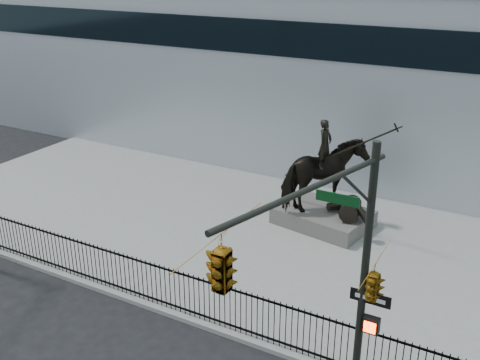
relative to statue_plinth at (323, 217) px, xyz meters
The scene contains 7 objects.
ground 9.58m from the statue_plinth, 106.50° to the right, with size 120.00×120.00×0.00m, color black.
plaza 3.51m from the statue_plinth, 141.32° to the right, with size 30.00×12.00×0.15m, color gray.
building 11.86m from the statue_plinth, 104.10° to the left, with size 44.00×14.00×9.00m, color #B4BAC4.
picket_fence 8.39m from the statue_plinth, 108.93° to the right, with size 22.10×0.10×1.50m.
statue_plinth is the anchor object (origin of this frame).
equestrian_statue 1.78m from the statue_plinth, ahead, with size 4.64×3.28×3.98m.
traffic_signal_right 12.57m from the statue_plinth, 71.47° to the right, with size 2.17×6.86×7.00m.
Camera 1 is at (9.86, -10.75, 10.56)m, focal length 42.00 mm.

